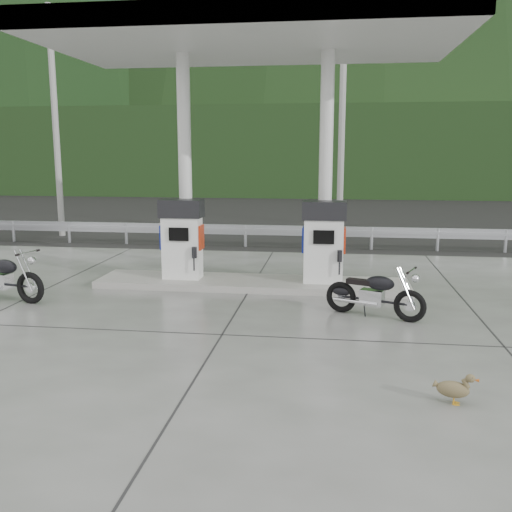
# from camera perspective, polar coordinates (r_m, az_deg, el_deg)

# --- Properties ---
(ground) EXTENTS (160.00, 160.00, 0.00)m
(ground) POSITION_cam_1_polar(r_m,az_deg,el_deg) (10.55, -2.36, -6.29)
(ground) COLOR black
(ground) RESTS_ON ground
(forecourt_apron) EXTENTS (18.00, 14.00, 0.02)m
(forecourt_apron) POSITION_cam_1_polar(r_m,az_deg,el_deg) (10.55, -2.36, -6.24)
(forecourt_apron) COLOR slate
(forecourt_apron) RESTS_ON ground
(pump_island) EXTENTS (7.00, 1.40, 0.15)m
(pump_island) POSITION_cam_1_polar(r_m,az_deg,el_deg) (12.91, -0.42, -2.72)
(pump_island) COLOR gray
(pump_island) RESTS_ON forecourt_apron
(gas_pump_left) EXTENTS (0.95, 0.55, 1.80)m
(gas_pump_left) POSITION_cam_1_polar(r_m,az_deg,el_deg) (13.05, -7.40, 1.69)
(gas_pump_left) COLOR white
(gas_pump_left) RESTS_ON pump_island
(gas_pump_right) EXTENTS (0.95, 0.55, 1.80)m
(gas_pump_right) POSITION_cam_1_polar(r_m,az_deg,el_deg) (12.60, 6.80, 1.39)
(gas_pump_right) COLOR white
(gas_pump_right) RESTS_ON pump_island
(canopy_column_left) EXTENTS (0.30, 0.30, 5.00)m
(canopy_column_left) POSITION_cam_1_polar(r_m,az_deg,el_deg) (13.29, -7.11, 8.79)
(canopy_column_left) COLOR white
(canopy_column_left) RESTS_ON pump_island
(canopy_column_right) EXTENTS (0.30, 0.30, 5.00)m
(canopy_column_right) POSITION_cam_1_polar(r_m,az_deg,el_deg) (12.85, 6.98, 8.73)
(canopy_column_right) COLOR white
(canopy_column_right) RESTS_ON pump_island
(canopy_roof) EXTENTS (8.50, 5.00, 0.40)m
(canopy_roof) POSITION_cam_1_polar(r_m,az_deg,el_deg) (12.79, -0.45, 20.96)
(canopy_roof) COLOR white
(canopy_roof) RESTS_ON canopy_column_left
(guardrail) EXTENTS (26.00, 0.16, 1.42)m
(guardrail) POSITION_cam_1_polar(r_m,az_deg,el_deg) (18.18, 2.04, 3.08)
(guardrail) COLOR #ADAFB5
(guardrail) RESTS_ON ground
(road) EXTENTS (60.00, 7.00, 0.01)m
(road) POSITION_cam_1_polar(r_m,az_deg,el_deg) (21.73, 2.96, 2.40)
(road) COLOR black
(road) RESTS_ON ground
(utility_pole_a) EXTENTS (0.22, 0.22, 8.00)m
(utility_pole_a) POSITION_cam_1_polar(r_m,az_deg,el_deg) (21.79, -19.42, 12.40)
(utility_pole_a) COLOR gray
(utility_pole_a) RESTS_ON ground
(utility_pole_b) EXTENTS (0.22, 0.22, 8.00)m
(utility_pole_b) POSITION_cam_1_polar(r_m,az_deg,el_deg) (19.47, 8.59, 13.16)
(utility_pole_b) COLOR gray
(utility_pole_b) RESTS_ON ground
(tree_band) EXTENTS (80.00, 6.00, 6.00)m
(tree_band) POSITION_cam_1_polar(r_m,az_deg,el_deg) (39.99, 5.28, 10.34)
(tree_band) COLOR black
(tree_band) RESTS_ON ground
(forested_hills) EXTENTS (100.00, 40.00, 140.00)m
(forested_hills) POSITION_cam_1_polar(r_m,az_deg,el_deg) (70.03, 6.35, 7.89)
(forested_hills) COLOR black
(forested_hills) RESTS_ON ground
(motorcycle_left) EXTENTS (2.04, 1.05, 0.92)m
(motorcycle_left) POSITION_cam_1_polar(r_m,az_deg,el_deg) (12.76, -24.06, -2.03)
(motorcycle_left) COLOR black
(motorcycle_left) RESTS_ON forecourt_apron
(motorcycle_right) EXTENTS (1.86, 1.19, 0.84)m
(motorcycle_right) POSITION_cam_1_polar(r_m,az_deg,el_deg) (10.72, 11.78, -3.79)
(motorcycle_right) COLOR black
(motorcycle_right) RESTS_ON forecourt_apron
(duck) EXTENTS (0.49, 0.25, 0.34)m
(duck) POSITION_cam_1_polar(r_m,az_deg,el_deg) (7.48, 19.08, -12.52)
(duck) COLOR brown
(duck) RESTS_ON forecourt_apron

